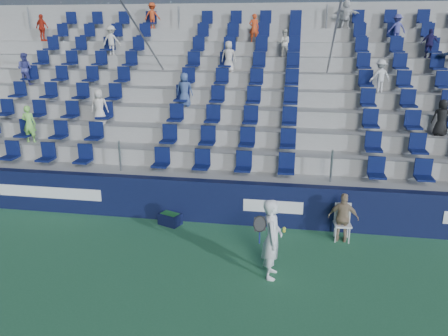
{
  "coord_description": "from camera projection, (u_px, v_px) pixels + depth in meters",
  "views": [
    {
      "loc": [
        1.98,
        -7.92,
        5.13
      ],
      "look_at": [
        0.2,
        2.8,
        1.7
      ],
      "focal_mm": 35.0,
      "sensor_mm": 36.0,
      "label": 1
    }
  ],
  "objects": [
    {
      "name": "line_judge",
      "position": [
        343.0,
        218.0,
        10.95
      ],
      "size": [
        0.79,
        0.41,
        1.29
      ],
      "primitive_type": "imported",
      "rotation": [
        0.0,
        0.0,
        3.0
      ],
      "color": "tan",
      "rests_on": "ground"
    },
    {
      "name": "sponsor_wall",
      "position": [
        219.0,
        202.0,
        12.09
      ],
      "size": [
        24.0,
        0.32,
        1.2
      ],
      "color": "#0F1437",
      "rests_on": "ground"
    },
    {
      "name": "ground",
      "position": [
        193.0,
        282.0,
        9.31
      ],
      "size": [
        70.0,
        70.0,
        0.0
      ],
      "primitive_type": "plane",
      "color": "#317249",
      "rests_on": "ground"
    },
    {
      "name": "tennis_player",
      "position": [
        272.0,
        239.0,
        9.29
      ],
      "size": [
        0.69,
        0.66,
        1.79
      ],
      "color": "white",
      "rests_on": "ground"
    },
    {
      "name": "line_judge_chair",
      "position": [
        342.0,
        219.0,
        11.12
      ],
      "size": [
        0.46,
        0.47,
        0.95
      ],
      "color": "white",
      "rests_on": "ground"
    },
    {
      "name": "ball_bin",
      "position": [
        170.0,
        218.0,
        12.04
      ],
      "size": [
        0.69,
        0.57,
        0.33
      ],
      "color": "#0E1234",
      "rests_on": "ground"
    },
    {
      "name": "grandstand",
      "position": [
        242.0,
        114.0,
        16.41
      ],
      "size": [
        24.0,
        8.17,
        6.63
      ],
      "color": "#9F9F99",
      "rests_on": "ground"
    }
  ]
}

